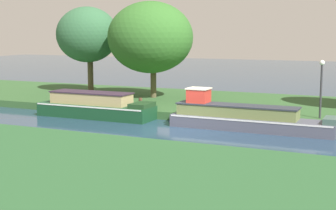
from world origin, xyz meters
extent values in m
plane|color=navy|center=(0.00, 0.00, 0.00)|extent=(120.00, 120.00, 0.00)
cube|color=#30562B|center=(0.00, 7.00, 0.20)|extent=(72.00, 10.00, 0.40)
cube|color=#28552D|center=(0.00, -9.00, 0.20)|extent=(72.00, 10.00, 0.40)
cube|color=#4A4D5C|center=(2.90, 1.20, 0.29)|extent=(7.44, 1.43, 0.57)
cube|color=silver|center=(2.90, 1.20, 0.53)|extent=(7.30, 1.46, 0.07)
cube|color=olive|center=(2.21, 1.20, 0.82)|extent=(5.52, 1.09, 0.49)
cube|color=#2B3038|center=(2.21, 1.20, 1.09)|extent=(5.62, 1.15, 0.06)
cube|color=red|center=(0.35, 1.20, 1.41)|extent=(0.93, 0.92, 0.69)
cube|color=beige|center=(0.35, 1.20, 1.78)|extent=(1.03, 0.98, 0.06)
cube|color=#3D574E|center=(6.35, 1.20, 0.70)|extent=(0.54, 1.20, 0.25)
cube|color=#143F22|center=(-5.37, 1.20, 0.35)|extent=(6.32, 1.67, 0.70)
cube|color=white|center=(-5.37, 1.20, 0.66)|extent=(6.19, 1.70, 0.07)
cube|color=tan|center=(-5.64, 1.20, 0.98)|extent=(4.32, 1.27, 0.57)
cube|color=#352535|center=(-5.64, 1.20, 1.30)|extent=(4.42, 1.33, 0.06)
cube|color=#1D3B1E|center=(-2.66, 1.20, 0.81)|extent=(0.89, 1.40, 0.22)
cylinder|color=brown|center=(-9.99, 7.79, 1.82)|extent=(0.38, 0.38, 2.85)
ellipsoid|color=#32623D|center=(-9.99, 7.47, 4.25)|extent=(4.33, 3.46, 3.66)
cylinder|color=brown|center=(-4.87, 6.98, 1.66)|extent=(0.36, 0.36, 2.51)
ellipsoid|color=#336928|center=(-4.87, 6.56, 4.10)|extent=(5.26, 4.73, 4.32)
cylinder|color=#333338|center=(5.61, 3.32, 1.64)|extent=(0.10, 0.10, 2.48)
sphere|color=white|center=(5.61, 3.32, 3.00)|extent=(0.24, 0.24, 0.24)
cylinder|color=brown|center=(-3.50, 2.63, 0.68)|extent=(0.19, 0.19, 0.55)
camera|label=1|loc=(8.74, -20.63, 4.37)|focal=53.54mm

